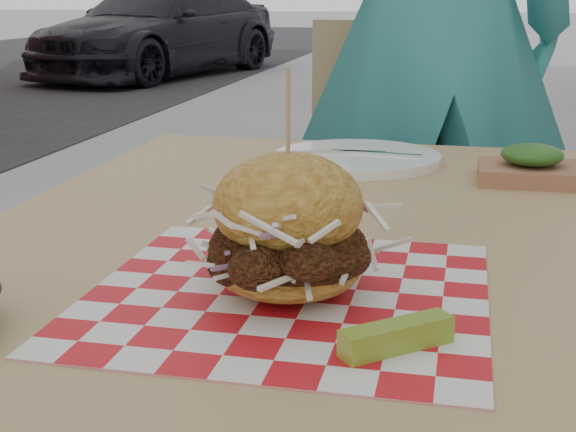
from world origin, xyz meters
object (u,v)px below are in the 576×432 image
object	(u,v)px
patio_chair	(391,190)
patio_table	(307,301)
diner	(434,23)
car_dark	(160,30)
sandwich	(288,233)

from	to	relation	value
patio_chair	patio_table	bearing A→B (deg)	-88.43
diner	patio_table	world-z (taller)	diner
car_dark	patio_chair	world-z (taller)	car_dark
car_dark	patio_chair	xyz separation A→B (m)	(3.53, -7.58, -0.00)
patio_table	car_dark	bearing A→B (deg)	112.25
diner	patio_chair	size ratio (longest dim) A/B	2.00
patio_table	patio_chair	world-z (taller)	patio_chair
patio_table	sandwich	distance (m)	0.23
car_dark	sandwich	distance (m)	9.49
patio_table	diner	bearing A→B (deg)	85.26
car_dark	patio_table	world-z (taller)	car_dark
diner	sandwich	xyz separation A→B (m)	(-0.07, -1.23, -0.14)
patio_table	patio_chair	distance (m)	1.05
car_dark	sandwich	xyz separation A→B (m)	(3.54, -8.80, 0.25)
car_dark	patio_chair	bearing A→B (deg)	-50.50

